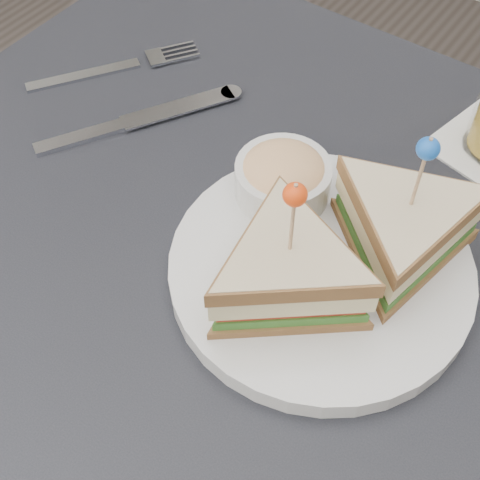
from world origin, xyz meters
name	(u,v)px	position (x,y,z in m)	size (l,w,h in m)	color
table	(226,322)	(0.00, 0.00, 0.67)	(0.80, 0.80, 0.75)	black
plate_meal	(334,247)	(0.07, 0.05, 0.79)	(0.30, 0.30, 0.15)	silver
cutlery_fork	(122,66)	(-0.26, 0.17, 0.75)	(0.13, 0.18, 0.01)	#B7BDC2
cutlery_knife	(132,122)	(-0.19, 0.10, 0.75)	(0.13, 0.21, 0.01)	silver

